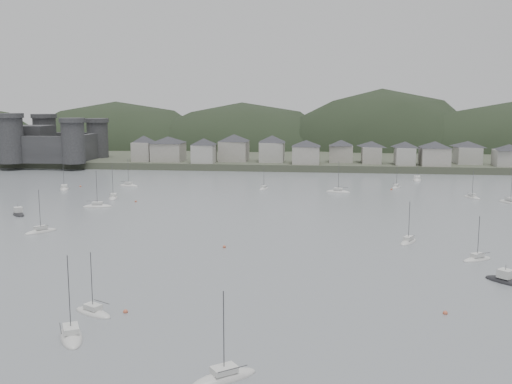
# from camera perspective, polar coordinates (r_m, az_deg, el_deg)

# --- Properties ---
(ground) EXTENTS (900.00, 900.00, 0.00)m
(ground) POSITION_cam_1_polar(r_m,az_deg,el_deg) (86.91, -6.02, -11.55)
(ground) COLOR slate
(ground) RESTS_ON ground
(far_shore_land) EXTENTS (900.00, 250.00, 3.00)m
(far_shore_land) POSITION_cam_1_polar(r_m,az_deg,el_deg) (375.91, 4.01, 4.45)
(far_shore_land) COLOR #383D2D
(far_shore_land) RESTS_ON ground
(forested_ridge) EXTENTS (851.55, 103.94, 102.57)m
(forested_ridge) POSITION_cam_1_polar(r_m,az_deg,el_deg) (351.48, 4.56, 2.05)
(forested_ridge) COLOR black
(forested_ridge) RESTS_ON ground
(castle) EXTENTS (66.00, 43.00, 20.00)m
(castle) POSITION_cam_1_polar(r_m,az_deg,el_deg) (294.48, -21.31, 4.51)
(castle) COLOR #2E2E30
(castle) RESTS_ON far_shore_land
(waterfront_town) EXTENTS (451.48, 28.46, 12.92)m
(waterfront_town) POSITION_cam_1_polar(r_m,az_deg,el_deg) (265.52, 13.79, 3.95)
(waterfront_town) COLOR gray
(waterfront_town) RESTS_ON far_shore_land
(sailboat_lead) EXTENTS (3.70, 6.32, 8.28)m
(sailboat_lead) POSITION_cam_1_polar(r_m,az_deg,el_deg) (202.52, 0.77, 0.33)
(sailboat_lead) COLOR beige
(sailboat_lead) RESTS_ON ground
(moored_fleet) EXTENTS (255.57, 178.48, 13.30)m
(moored_fleet) POSITION_cam_1_polar(r_m,az_deg,el_deg) (147.12, -3.89, -2.95)
(moored_fleet) COLOR beige
(moored_fleet) RESTS_ON ground
(motor_launch_near) EXTENTS (6.85, 7.12, 3.75)m
(motor_launch_near) POSITION_cam_1_polar(r_m,az_deg,el_deg) (108.06, 23.13, -7.96)
(motor_launch_near) COLOR black
(motor_launch_near) RESTS_ON ground
(motor_launch_far) EXTENTS (6.50, 6.97, 3.69)m
(motor_launch_far) POSITION_cam_1_polar(r_m,az_deg,el_deg) (169.18, -22.18, -1.99)
(motor_launch_far) COLOR black
(motor_launch_far) RESTS_ON ground
(mooring_buoys) EXTENTS (166.12, 125.62, 0.70)m
(mooring_buoys) POSITION_cam_1_polar(r_m,az_deg,el_deg) (138.23, -1.57, -3.71)
(mooring_buoys) COLOR #B8593D
(mooring_buoys) RESTS_ON ground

